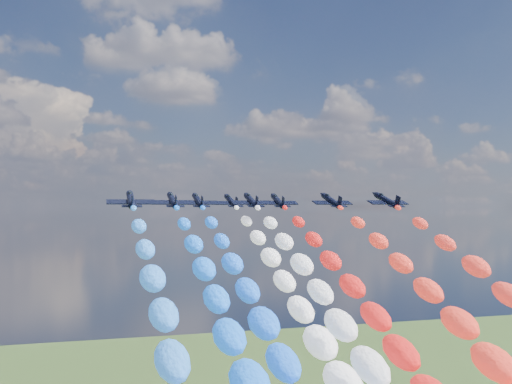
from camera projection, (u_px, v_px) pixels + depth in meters
name	position (u px, v px, depth m)	size (l,w,h in m)	color
jet_0	(131.00, 200.00, 130.33)	(9.82, 13.17, 2.90)	black
jet_1	(173.00, 200.00, 145.29)	(9.82, 13.17, 2.90)	black
jet_2	(198.00, 201.00, 156.12)	(9.82, 13.17, 2.90)	black
jet_3	(251.00, 201.00, 154.31)	(9.82, 13.17, 2.90)	black
jet_4	(231.00, 201.00, 170.44)	(9.82, 13.17, 2.90)	black
trail_4	(332.00, 382.00, 106.61)	(7.28, 128.78, 65.62)	white
jet_5	(278.00, 201.00, 162.54)	(9.82, 13.17, 2.90)	black
jet_6	(331.00, 201.00, 156.57)	(9.82, 13.17, 2.90)	black
jet_7	(387.00, 201.00, 149.88)	(9.82, 13.17, 2.90)	black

